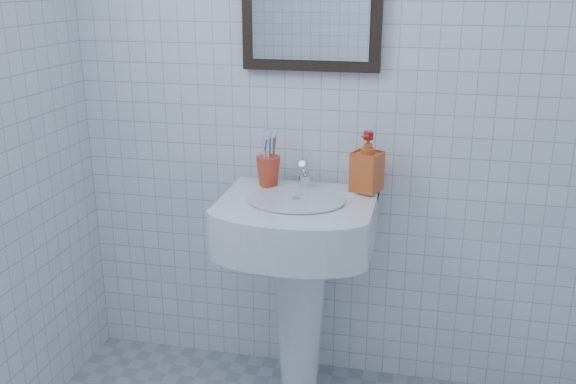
# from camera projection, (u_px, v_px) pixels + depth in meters

# --- Properties ---
(wall_back) EXTENTS (2.20, 0.02, 2.50)m
(wall_back) POSITION_uv_depth(u_px,v_px,m) (359.00, 69.00, 2.30)
(wall_back) COLOR white
(wall_back) RESTS_ON ground
(washbasin) EXTENTS (0.54, 0.40, 0.83)m
(washbasin) POSITION_uv_depth(u_px,v_px,m) (299.00, 264.00, 2.36)
(washbasin) COLOR white
(washbasin) RESTS_ON ground
(faucet) EXTENTS (0.05, 0.10, 0.11)m
(faucet) POSITION_uv_depth(u_px,v_px,m) (305.00, 176.00, 2.35)
(faucet) COLOR silver
(faucet) RESTS_ON washbasin
(toothbrush_cup) EXTENTS (0.11, 0.11, 0.11)m
(toothbrush_cup) POSITION_uv_depth(u_px,v_px,m) (268.00, 171.00, 2.38)
(toothbrush_cup) COLOR red
(toothbrush_cup) RESTS_ON washbasin
(soap_dispenser) EXTENTS (0.13, 0.13, 0.22)m
(soap_dispenser) POSITION_uv_depth(u_px,v_px,m) (367.00, 162.00, 2.29)
(soap_dispenser) COLOR red
(soap_dispenser) RESTS_ON washbasin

